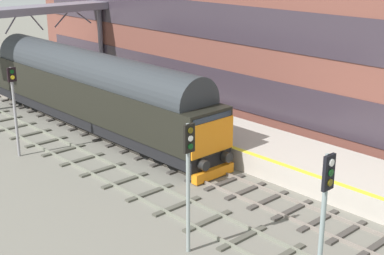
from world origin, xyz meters
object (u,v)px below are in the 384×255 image
Objects in this scene: diesel_locomotive at (92,89)px; platform_number_sign at (216,112)px; signal_post_mid at (189,172)px; signal_post_far at (14,102)px; signal_post_near at (323,220)px.

diesel_locomotive reaches higher than platform_number_sign.
platform_number_sign is at bearing 39.01° from signal_post_mid.
signal_post_far is at bearing -168.93° from diesel_locomotive.
platform_number_sign is (7.33, -6.99, -0.45)m from signal_post_far.
diesel_locomotive is at bearing 11.07° from signal_post_far.
diesel_locomotive is 9.26× the size of platform_number_sign.
signal_post_mid is (0.00, 5.39, -0.25)m from signal_post_near.
signal_post_mid is 2.19× the size of platform_number_sign.
signal_post_far is (-5.26, -1.03, 0.40)m from diesel_locomotive.
signal_post_near is at bearing -90.00° from signal_post_far.
platform_number_sign is (7.33, 11.33, -0.86)m from signal_post_near.
diesel_locomotive is at bearing 69.34° from signal_post_mid.
signal_post_far is at bearing 90.00° from signal_post_near.
signal_post_near reaches higher than signal_post_far.
signal_post_far reaches higher than platform_number_sign.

